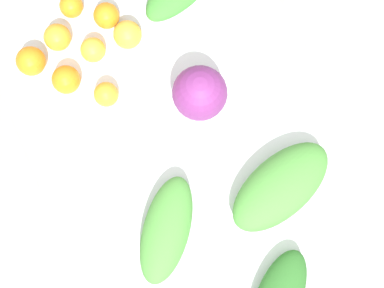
{
  "coord_description": "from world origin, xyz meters",
  "views": [
    {
      "loc": [
        0.3,
        -0.14,
        2.19
      ],
      "look_at": [
        0.0,
        0.0,
        0.78
      ],
      "focal_mm": 50.0,
      "sensor_mm": 36.0,
      "label": 1
    }
  ],
  "objects_px": {
    "cabbage_purple": "(200,93)",
    "orange_2": "(71,6)",
    "orange_1": "(93,50)",
    "greens_bunch_kale": "(281,186)",
    "orange_3": "(57,37)",
    "orange_7": "(106,16)",
    "greens_bunch_chard": "(166,229)",
    "orange_6": "(31,61)",
    "orange_0": "(66,80)",
    "orange_4": "(128,35)",
    "orange_5": "(106,94)"
  },
  "relations": [
    {
      "from": "orange_3",
      "to": "orange_5",
      "type": "relative_size",
      "value": 1.12
    },
    {
      "from": "orange_1",
      "to": "orange_2",
      "type": "height_order",
      "value": "orange_1"
    },
    {
      "from": "greens_bunch_kale",
      "to": "orange_4",
      "type": "xyz_separation_m",
      "value": [
        -0.56,
        -0.19,
        -0.01
      ]
    },
    {
      "from": "greens_bunch_kale",
      "to": "orange_1",
      "type": "bearing_deg",
      "value": -152.16
    },
    {
      "from": "orange_0",
      "to": "orange_7",
      "type": "distance_m",
      "value": 0.22
    },
    {
      "from": "cabbage_purple",
      "to": "greens_bunch_chard",
      "type": "xyz_separation_m",
      "value": [
        0.29,
        -0.23,
        -0.03
      ]
    },
    {
      "from": "greens_bunch_kale",
      "to": "orange_7",
      "type": "height_order",
      "value": "greens_bunch_kale"
    },
    {
      "from": "cabbage_purple",
      "to": "orange_2",
      "type": "xyz_separation_m",
      "value": [
        -0.4,
        -0.22,
        -0.04
      ]
    },
    {
      "from": "orange_1",
      "to": "greens_bunch_kale",
      "type": "bearing_deg",
      "value": 27.84
    },
    {
      "from": "orange_5",
      "to": "orange_6",
      "type": "distance_m",
      "value": 0.23
    },
    {
      "from": "orange_2",
      "to": "orange_4",
      "type": "height_order",
      "value": "orange_4"
    },
    {
      "from": "orange_7",
      "to": "orange_0",
      "type": "bearing_deg",
      "value": -53.12
    },
    {
      "from": "orange_3",
      "to": "orange_7",
      "type": "bearing_deg",
      "value": 91.43
    },
    {
      "from": "greens_bunch_kale",
      "to": "orange_7",
      "type": "relative_size",
      "value": 4.16
    },
    {
      "from": "orange_4",
      "to": "orange_2",
      "type": "bearing_deg",
      "value": -143.95
    },
    {
      "from": "orange_1",
      "to": "orange_2",
      "type": "xyz_separation_m",
      "value": [
        -0.15,
        -0.0,
        -0.0
      ]
    },
    {
      "from": "cabbage_purple",
      "to": "orange_3",
      "type": "xyz_separation_m",
      "value": [
        -0.33,
        -0.29,
        -0.04
      ]
    },
    {
      "from": "greens_bunch_kale",
      "to": "orange_6",
      "type": "relative_size",
      "value": 3.77
    },
    {
      "from": "orange_4",
      "to": "orange_6",
      "type": "relative_size",
      "value": 0.98
    },
    {
      "from": "orange_1",
      "to": "cabbage_purple",
      "type": "bearing_deg",
      "value": 39.9
    },
    {
      "from": "greens_bunch_kale",
      "to": "orange_1",
      "type": "height_order",
      "value": "greens_bunch_kale"
    },
    {
      "from": "greens_bunch_chard",
      "to": "orange_4",
      "type": "relative_size",
      "value": 3.5
    },
    {
      "from": "greens_bunch_kale",
      "to": "orange_4",
      "type": "height_order",
      "value": "greens_bunch_kale"
    },
    {
      "from": "cabbage_purple",
      "to": "orange_2",
      "type": "height_order",
      "value": "cabbage_purple"
    },
    {
      "from": "cabbage_purple",
      "to": "greens_bunch_kale",
      "type": "height_order",
      "value": "cabbage_purple"
    },
    {
      "from": "orange_1",
      "to": "orange_6",
      "type": "bearing_deg",
      "value": -103.04
    },
    {
      "from": "orange_0",
      "to": "orange_6",
      "type": "bearing_deg",
      "value": -143.14
    },
    {
      "from": "greens_bunch_chard",
      "to": "orange_6",
      "type": "bearing_deg",
      "value": -165.35
    },
    {
      "from": "cabbage_purple",
      "to": "orange_6",
      "type": "relative_size",
      "value": 1.81
    },
    {
      "from": "greens_bunch_kale",
      "to": "orange_4",
      "type": "relative_size",
      "value": 3.84
    },
    {
      "from": "greens_bunch_kale",
      "to": "orange_3",
      "type": "height_order",
      "value": "greens_bunch_kale"
    },
    {
      "from": "orange_2",
      "to": "orange_6",
      "type": "xyz_separation_m",
      "value": [
        0.11,
        -0.16,
        0.01
      ]
    },
    {
      "from": "orange_1",
      "to": "orange_6",
      "type": "relative_size",
      "value": 0.86
    },
    {
      "from": "orange_1",
      "to": "orange_4",
      "type": "distance_m",
      "value": 0.11
    },
    {
      "from": "orange_4",
      "to": "orange_6",
      "type": "xyz_separation_m",
      "value": [
        -0.04,
        -0.27,
        0.0
      ]
    },
    {
      "from": "cabbage_purple",
      "to": "orange_3",
      "type": "distance_m",
      "value": 0.44
    },
    {
      "from": "greens_bunch_kale",
      "to": "orange_3",
      "type": "distance_m",
      "value": 0.74
    },
    {
      "from": "orange_1",
      "to": "orange_5",
      "type": "height_order",
      "value": "orange_1"
    },
    {
      "from": "orange_3",
      "to": "orange_2",
      "type": "bearing_deg",
      "value": 136.67
    },
    {
      "from": "cabbage_purple",
      "to": "orange_6",
      "type": "xyz_separation_m",
      "value": [
        -0.29,
        -0.38,
        -0.03
      ]
    },
    {
      "from": "cabbage_purple",
      "to": "orange_0",
      "type": "distance_m",
      "value": 0.37
    },
    {
      "from": "orange_1",
      "to": "orange_4",
      "type": "xyz_separation_m",
      "value": [
        0.0,
        0.11,
        0.01
      ]
    },
    {
      "from": "cabbage_purple",
      "to": "orange_4",
      "type": "relative_size",
      "value": 1.85
    },
    {
      "from": "greens_bunch_chard",
      "to": "orange_5",
      "type": "height_order",
      "value": "greens_bunch_chard"
    },
    {
      "from": "orange_7",
      "to": "orange_2",
      "type": "bearing_deg",
      "value": -132.19
    },
    {
      "from": "greens_bunch_chard",
      "to": "orange_1",
      "type": "relative_size",
      "value": 4.0
    },
    {
      "from": "greens_bunch_chard",
      "to": "orange_4",
      "type": "xyz_separation_m",
      "value": [
        -0.54,
        0.12,
        -0.0
      ]
    },
    {
      "from": "orange_3",
      "to": "greens_bunch_chard",
      "type": "bearing_deg",
      "value": 5.44
    },
    {
      "from": "greens_bunch_kale",
      "to": "cabbage_purple",
      "type": "bearing_deg",
      "value": -164.42
    },
    {
      "from": "cabbage_purple",
      "to": "orange_2",
      "type": "bearing_deg",
      "value": -151.83
    }
  ]
}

